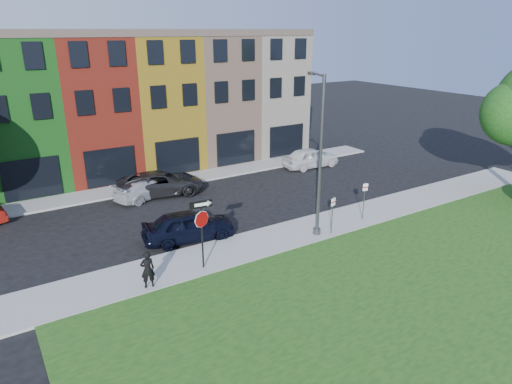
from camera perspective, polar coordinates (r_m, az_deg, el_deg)
ground at (r=22.13m, az=7.24°, el=-8.73°), size 120.00×120.00×0.00m
sidewalk_near at (r=25.32m, az=6.49°, el=-4.74°), size 40.00×3.00×0.12m
sidewalk_far at (r=33.06m, az=-13.60°, el=0.74°), size 40.00×2.40×0.12m
rowhouse_block at (r=37.85m, az=-16.62°, el=10.53°), size 30.00×10.12×10.00m
stop_sign at (r=20.41m, az=-6.81°, el=-3.60°), size 1.05×0.16×3.29m
man at (r=19.96m, az=-13.40°, el=-9.40°), size 0.68×0.52×1.66m
sedan_near at (r=24.10m, az=-8.46°, el=-4.19°), size 3.40×5.35×1.62m
parked_car_silver at (r=30.70m, az=-13.48°, el=0.45°), size 4.42×5.56×1.31m
parked_car_dark at (r=31.04m, az=-11.81°, el=1.07°), size 4.77×6.69×1.59m
parked_car_white at (r=36.83m, az=6.85°, el=4.29°), size 2.27×4.84×1.60m
street_lamp at (r=23.54m, az=7.90°, el=4.36°), size 1.20×2.45×8.35m
parking_sign_a at (r=24.44m, az=9.54°, el=-2.30°), size 0.32×0.11×2.10m
parking_sign_b at (r=26.61m, az=13.39°, el=-0.51°), size 0.32×0.12×2.28m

